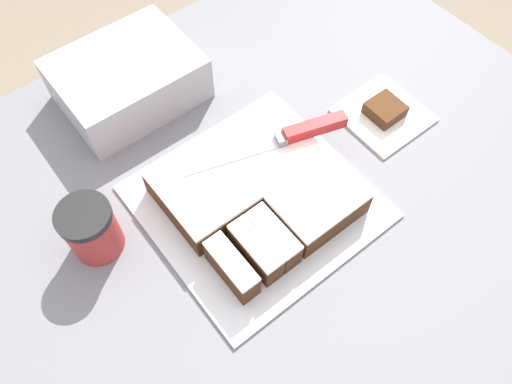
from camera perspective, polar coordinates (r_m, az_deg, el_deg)
The scene contains 9 objects.
ground_plane at distance 1.66m, azimuth -0.60°, elevation -19.55°, with size 8.00×8.00×0.00m, color #7F705B.
countertop at distance 1.22m, azimuth -0.79°, elevation -15.27°, with size 1.40×1.10×0.89m.
cake_board at distance 0.84m, azimuth -0.00°, elevation -1.09°, with size 0.35×0.35×0.01m.
cake at distance 0.82m, azimuth 0.04°, elevation 0.29°, with size 0.27×0.26×0.06m.
knife at distance 0.84m, azimuth 4.92°, elevation 6.76°, with size 0.28×0.11×0.02m.
coffee_cup at distance 0.80m, azimuth -18.30°, elevation -4.09°, with size 0.08×0.08×0.10m.
paper_napkin at distance 0.98m, azimuth 14.33°, elevation 8.52°, with size 0.15×0.15×0.01m.
brownie at distance 0.97m, azimuth 14.53°, elevation 9.11°, with size 0.06×0.06×0.02m.
storage_box at distance 0.98m, azimuth -14.42°, elevation 12.36°, with size 0.25×0.20×0.09m.
Camera 1 is at (-0.20, -0.28, 1.62)m, focal length 35.00 mm.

